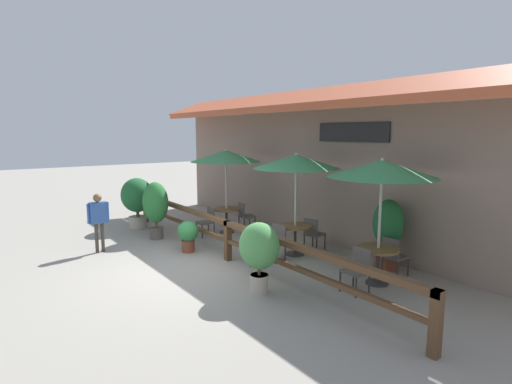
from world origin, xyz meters
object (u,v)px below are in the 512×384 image
dining_table_near (226,213)px  pedestrian (98,215)px  chair_near_streetside (207,220)px  potted_plant_tall_tropical (388,231)px  potted_plant_entrance_palm (156,205)px  patio_umbrella_middle (296,162)px  potted_plant_broad_leaf (188,234)px  chair_middle_wallside (313,233)px  patio_umbrella_far (382,169)px  chair_far_wallside (394,255)px  chair_middle_streetside (276,241)px  chair_far_streetside (357,268)px  dining_table_middle (295,231)px  patio_umbrella_near (226,156)px  potted_plant_corner_fern (137,198)px  potted_plant_small_flowering (259,249)px  dining_table_far (378,255)px  chair_near_wallside (245,215)px

dining_table_near → pedestrian: bearing=-93.4°
chair_near_streetside → potted_plant_tall_tropical: (4.86, 1.77, 0.40)m
potted_plant_entrance_palm → chair_near_streetside: bearing=65.7°
patio_umbrella_middle → potted_plant_broad_leaf: bearing=-131.6°
chair_middle_wallside → patio_umbrella_far: 3.10m
potted_plant_broad_leaf → chair_far_wallside: bearing=32.8°
chair_middle_streetside → pedestrian: 4.48m
chair_far_streetside → chair_middle_streetside: bearing=-179.3°
chair_middle_wallside → potted_plant_entrance_palm: 4.47m
dining_table_middle → potted_plant_tall_tropical: 2.21m
dining_table_middle → potted_plant_entrance_palm: 4.10m
patio_umbrella_near → potted_plant_corner_fern: (-2.17, -1.94, -1.33)m
chair_middle_wallside → chair_far_streetside: (2.43, -1.24, 0.00)m
potted_plant_entrance_palm → pedestrian: bearing=-77.4°
chair_far_wallside → potted_plant_corner_fern: size_ratio=0.53×
potted_plant_small_flowering → pedestrian: 4.76m
dining_table_far → patio_umbrella_far: bearing=0.0°
potted_plant_broad_leaf → chair_near_wallside: bearing=113.3°
chair_near_wallside → chair_middle_streetside: bearing=167.0°
chair_far_wallside → potted_plant_entrance_palm: 6.48m
dining_table_far → potted_plant_corner_fern: 7.77m
potted_plant_tall_tropical → pedestrian: (-5.08, -4.74, 0.10)m
potted_plant_tall_tropical → potted_plant_corner_fern: bearing=-156.7°
chair_middle_streetside → patio_umbrella_far: 3.09m
chair_near_streetside → patio_umbrella_far: 5.67m
dining_table_middle → chair_middle_streetside: chair_middle_streetside is taller
patio_umbrella_near → dining_table_far: bearing=2.1°
pedestrian → dining_table_middle: bearing=141.4°
chair_middle_streetside → dining_table_near: bearing=158.1°
chair_near_wallside → chair_middle_wallside: size_ratio=1.00×
dining_table_near → potted_plant_small_flowering: size_ratio=0.61×
dining_table_middle → dining_table_far: same height
potted_plant_entrance_palm → chair_near_wallside: bearing=77.3°
pedestrian → potted_plant_corner_fern: bearing=-130.6°
dining_table_middle → potted_plant_tall_tropical: size_ratio=0.52×
chair_near_wallside → potted_plant_broad_leaf: (1.09, -2.52, 0.00)m
potted_plant_corner_fern → pedestrian: 2.59m
chair_far_wallside → potted_plant_entrance_palm: (-5.81, -2.80, 0.51)m
dining_table_middle → potted_plant_broad_leaf: potted_plant_broad_leaf is taller
potted_plant_small_flowering → dining_table_middle: bearing=122.5°
patio_umbrella_near → pedestrian: 3.89m
chair_far_wallside → potted_plant_broad_leaf: chair_far_wallside is taller
patio_umbrella_near → chair_middle_streetside: 3.47m
chair_near_streetside → potted_plant_corner_fern: 2.57m
chair_far_streetside → potted_plant_corner_fern: (-7.47, -1.50, 0.51)m
patio_umbrella_far → chair_far_streetside: (0.01, -0.63, -1.84)m
patio_umbrella_near → dining_table_far: patio_umbrella_near is taller
chair_far_streetside → potted_plant_small_flowering: bearing=-125.1°
chair_middle_wallside → dining_table_far: size_ratio=1.02×
dining_table_middle → potted_plant_broad_leaf: (-1.78, -2.01, -0.13)m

